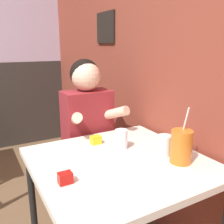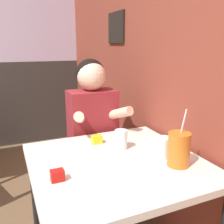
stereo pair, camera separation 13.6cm
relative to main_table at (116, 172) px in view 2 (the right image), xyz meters
The scene contains 8 objects.
brick_wall_right 1.32m from the main_table, 63.99° to the left, with size 0.08×4.66×2.70m.
main_table is the anchor object (origin of this frame).
person_seated 0.57m from the main_table, 83.10° to the left, with size 0.42×0.41×1.21m.
cocktail_pitcher 0.35m from the main_table, 34.09° to the right, with size 0.11×0.11×0.29m.
glass_near_pitcher 0.20m from the main_table, 55.21° to the left, with size 0.07×0.07×0.11m.
glass_center 0.28m from the main_table, 15.01° to the right, with size 0.08×0.08×0.11m.
condiment_ketchup 0.35m from the main_table, 165.95° to the right, with size 0.06×0.04×0.05m.
condiment_mustard 0.28m from the main_table, 92.62° to the left, with size 0.06×0.04×0.05m.
Camera 2 is at (0.21, -0.76, 1.30)m, focal length 40.00 mm.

